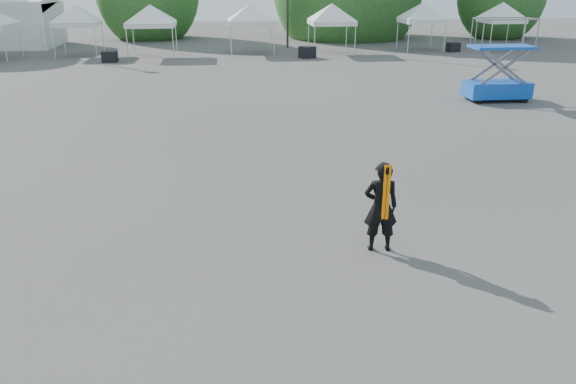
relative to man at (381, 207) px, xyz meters
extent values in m
plane|color=#474442|center=(-0.89, 1.73, -0.90)|extent=(120.00, 120.00, 0.00)
cylinder|color=#382314|center=(-8.89, 41.73, 0.23)|extent=(0.36, 0.36, 2.27)
cylinder|color=#382314|center=(8.11, 40.73, 0.50)|extent=(0.36, 0.36, 2.80)
cylinder|color=#382314|center=(21.11, 38.73, 0.15)|extent=(0.36, 0.36, 2.10)
cylinder|color=silver|center=(-16.18, 27.76, 0.10)|extent=(0.06, 0.06, 2.00)
cylinder|color=silver|center=(-16.18, 30.82, 0.10)|extent=(0.06, 0.06, 2.00)
cylinder|color=silver|center=(-13.67, 29.24, 0.10)|extent=(0.06, 0.06, 2.00)
cylinder|color=silver|center=(-11.04, 29.24, 0.10)|extent=(0.06, 0.06, 2.00)
cylinder|color=silver|center=(-13.67, 31.88, 0.10)|extent=(0.06, 0.06, 2.00)
cylinder|color=silver|center=(-11.04, 31.88, 0.10)|extent=(0.06, 0.06, 2.00)
cube|color=white|center=(-12.36, 30.56, 1.18)|extent=(2.83, 2.83, 0.30)
pyramid|color=white|center=(-12.36, 30.56, 2.43)|extent=(4.01, 4.01, 1.10)
cylinder|color=silver|center=(-8.85, 28.14, 0.10)|extent=(0.06, 0.06, 2.00)
cylinder|color=silver|center=(-5.96, 28.14, 0.10)|extent=(0.06, 0.06, 2.00)
cylinder|color=silver|center=(-8.85, 31.04, 0.10)|extent=(0.06, 0.06, 2.00)
cylinder|color=silver|center=(-5.96, 31.04, 0.10)|extent=(0.06, 0.06, 2.00)
cube|color=white|center=(-7.41, 29.59, 1.18)|extent=(3.10, 3.10, 0.30)
pyramid|color=white|center=(-7.41, 29.59, 2.43)|extent=(4.38, 4.38, 1.10)
cylinder|color=silver|center=(-2.22, 29.06, 0.10)|extent=(0.06, 0.06, 2.00)
cylinder|color=silver|center=(0.66, 29.06, 0.10)|extent=(0.06, 0.06, 2.00)
cylinder|color=silver|center=(-2.22, 31.94, 0.10)|extent=(0.06, 0.06, 2.00)
cylinder|color=silver|center=(0.66, 31.94, 0.10)|extent=(0.06, 0.06, 2.00)
cube|color=white|center=(-0.78, 30.50, 1.18)|extent=(3.08, 3.08, 0.30)
pyramid|color=white|center=(-0.78, 30.50, 2.43)|extent=(4.36, 4.36, 1.10)
cylinder|color=silver|center=(3.31, 28.37, 0.10)|extent=(0.06, 0.06, 2.00)
cylinder|color=silver|center=(6.06, 28.37, 0.10)|extent=(0.06, 0.06, 2.00)
cylinder|color=silver|center=(3.31, 31.12, 0.10)|extent=(0.06, 0.06, 2.00)
cylinder|color=silver|center=(6.06, 31.12, 0.10)|extent=(0.06, 0.06, 2.00)
cube|color=white|center=(4.68, 29.74, 1.18)|extent=(2.95, 2.95, 0.30)
pyramid|color=white|center=(4.68, 29.74, 2.43)|extent=(4.17, 4.17, 1.10)
cylinder|color=silver|center=(10.09, 29.41, 0.10)|extent=(0.06, 0.06, 2.00)
cylinder|color=silver|center=(12.71, 29.41, 0.10)|extent=(0.06, 0.06, 2.00)
cylinder|color=silver|center=(10.09, 32.03, 0.10)|extent=(0.06, 0.06, 2.00)
cylinder|color=silver|center=(12.71, 32.03, 0.10)|extent=(0.06, 0.06, 2.00)
cube|color=white|center=(11.40, 30.72, 1.18)|extent=(2.82, 2.82, 0.30)
pyramid|color=white|center=(11.40, 30.72, 2.43)|extent=(3.99, 3.99, 1.10)
cylinder|color=silver|center=(15.91, 29.01, 0.10)|extent=(0.06, 0.06, 2.00)
cylinder|color=silver|center=(18.37, 29.01, 0.10)|extent=(0.06, 0.06, 2.00)
cylinder|color=silver|center=(15.91, 31.47, 0.10)|extent=(0.06, 0.06, 2.00)
cylinder|color=silver|center=(18.37, 31.47, 0.10)|extent=(0.06, 0.06, 2.00)
cube|color=white|center=(17.14, 30.24, 1.18)|extent=(2.66, 2.66, 0.30)
pyramid|color=white|center=(17.14, 30.24, 2.43)|extent=(3.77, 3.77, 1.10)
imported|color=black|center=(0.00, 0.00, 0.00)|extent=(0.69, 0.48, 1.80)
cube|color=orange|center=(0.00, -0.18, 0.36)|extent=(0.14, 0.02, 1.08)
cube|color=#0E3CB8|center=(8.78, 13.25, -0.41)|extent=(2.65, 1.33, 0.66)
cube|color=#0E3CB8|center=(8.78, 13.25, 1.36)|extent=(2.54, 1.28, 0.11)
cylinder|color=black|center=(7.79, 12.70, -0.71)|extent=(0.40, 0.17, 0.40)
cylinder|color=black|center=(9.77, 12.69, -0.71)|extent=(0.40, 0.17, 0.40)
cylinder|color=black|center=(7.79, 13.80, -0.71)|extent=(0.40, 0.17, 0.40)
cylinder|color=black|center=(9.78, 13.80, -0.71)|extent=(0.40, 0.17, 0.40)
cube|color=black|center=(-9.85, 27.21, -0.56)|extent=(0.93, 0.74, 0.69)
cube|color=black|center=(2.72, 27.68, -0.53)|extent=(1.17, 1.06, 0.74)
cube|color=black|center=(13.53, 29.70, -0.59)|extent=(0.94, 0.80, 0.64)
camera|label=1|loc=(-2.90, -9.61, 4.10)|focal=35.00mm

